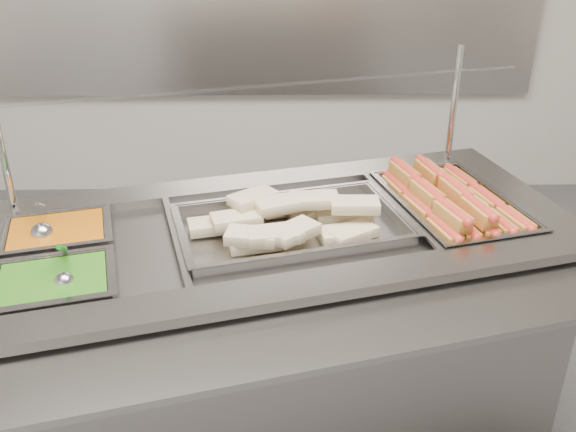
{
  "coord_description": "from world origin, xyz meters",
  "views": [
    {
      "loc": [
        0.06,
        -1.08,
        1.62
      ],
      "look_at": [
        0.1,
        0.5,
        0.82
      ],
      "focal_mm": 40.0,
      "sensor_mm": 36.0,
      "label": 1
    }
  ],
  "objects_px": {
    "pan_wraps": "(291,229)",
    "serving_spoon": "(64,276)",
    "pan_hotdogs": "(451,212)",
    "ladle": "(42,232)",
    "sneeze_guard": "(254,91)",
    "steam_counter": "(274,341)"
  },
  "relations": [
    {
      "from": "serving_spoon",
      "to": "pan_wraps",
      "type": "bearing_deg",
      "value": 27.13
    },
    {
      "from": "steam_counter",
      "to": "pan_hotdogs",
      "type": "distance_m",
      "value": 0.66
    },
    {
      "from": "steam_counter",
      "to": "serving_spoon",
      "type": "relative_size",
      "value": 11.43
    },
    {
      "from": "pan_hotdogs",
      "to": "pan_wraps",
      "type": "xyz_separation_m",
      "value": [
        -0.49,
        -0.13,
        0.01
      ]
    },
    {
      "from": "sneeze_guard",
      "to": "serving_spoon",
      "type": "xyz_separation_m",
      "value": [
        -0.45,
        -0.45,
        -0.32
      ]
    },
    {
      "from": "pan_wraps",
      "to": "serving_spoon",
      "type": "bearing_deg",
      "value": -152.87
    },
    {
      "from": "pan_hotdogs",
      "to": "ladle",
      "type": "distance_m",
      "value": 1.17
    },
    {
      "from": "sneeze_guard",
      "to": "pan_wraps",
      "type": "relative_size",
      "value": 2.2
    },
    {
      "from": "sneeze_guard",
      "to": "pan_wraps",
      "type": "bearing_deg",
      "value": -60.04
    },
    {
      "from": "steam_counter",
      "to": "pan_wraps",
      "type": "height_order",
      "value": "pan_wraps"
    },
    {
      "from": "sneeze_guard",
      "to": "pan_wraps",
      "type": "distance_m",
      "value": 0.4
    },
    {
      "from": "steam_counter",
      "to": "ladle",
      "type": "bearing_deg",
      "value": -176.19
    },
    {
      "from": "sneeze_guard",
      "to": "ladle",
      "type": "height_order",
      "value": "sneeze_guard"
    },
    {
      "from": "pan_wraps",
      "to": "serving_spoon",
      "type": "xyz_separation_m",
      "value": [
        -0.55,
        -0.28,
        0.03
      ]
    },
    {
      "from": "steam_counter",
      "to": "serving_spoon",
      "type": "bearing_deg",
      "value": -151.7
    },
    {
      "from": "steam_counter",
      "to": "sneeze_guard",
      "type": "distance_m",
      "value": 0.75
    },
    {
      "from": "pan_hotdogs",
      "to": "serving_spoon",
      "type": "height_order",
      "value": "serving_spoon"
    },
    {
      "from": "sneeze_guard",
      "to": "pan_hotdogs",
      "type": "xyz_separation_m",
      "value": [
        0.59,
        -0.05,
        -0.36
      ]
    },
    {
      "from": "steam_counter",
      "to": "sneeze_guard",
      "type": "relative_size",
      "value": 1.21
    },
    {
      "from": "pan_hotdogs",
      "to": "ladle",
      "type": "xyz_separation_m",
      "value": [
        -1.16,
        -0.18,
        0.04
      ]
    },
    {
      "from": "ladle",
      "to": "pan_wraps",
      "type": "bearing_deg",
      "value": 4.66
    },
    {
      "from": "steam_counter",
      "to": "sneeze_guard",
      "type": "xyz_separation_m",
      "value": [
        -0.05,
        0.19,
        0.72
      ]
    }
  ]
}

